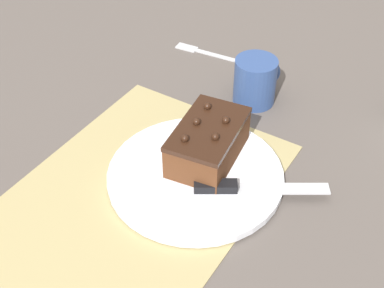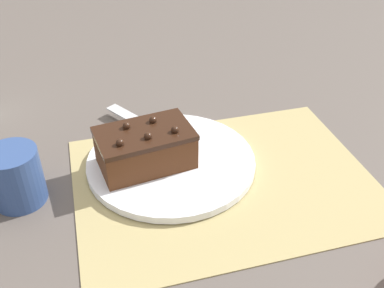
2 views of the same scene
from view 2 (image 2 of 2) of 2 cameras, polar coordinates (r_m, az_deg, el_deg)
The scene contains 6 objects.
ground_plane at distance 0.71m, azimuth 4.10°, elevation -4.73°, with size 3.00×3.00×0.00m, color #544C47.
placemat_woven at distance 0.71m, azimuth 4.11°, elevation -4.60°, with size 0.46×0.34×0.00m, color tan.
cake_plate at distance 0.73m, azimuth -2.66°, elevation -2.20°, with size 0.27×0.27×0.01m.
chocolate_cake at distance 0.70m, azimuth -5.97°, elevation -0.44°, with size 0.16×0.11×0.07m.
serving_knife at distance 0.78m, azimuth -4.11°, elevation 1.57°, with size 0.12×0.18×0.01m.
coffee_mug at distance 0.69m, azimuth -21.71°, elevation -3.91°, with size 0.09×0.08×0.09m.
Camera 2 is at (0.19, 0.51, 0.46)m, focal length 42.00 mm.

